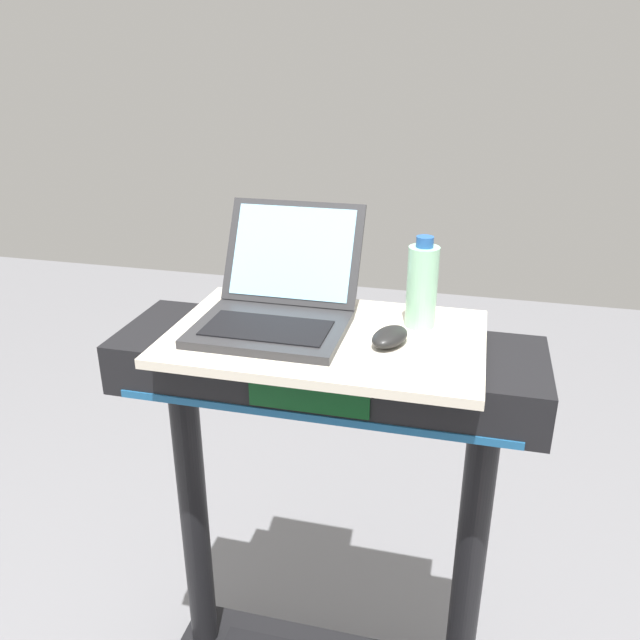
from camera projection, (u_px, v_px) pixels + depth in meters
The scene contains 4 objects.
desk_board at pixel (326, 337), 1.34m from camera, with size 0.65×0.42×0.02m, color beige.
laptop at pixel (278, 302), 1.36m from camera, with size 0.31×0.36×0.23m.
computer_mouse at pixel (390, 337), 1.27m from camera, with size 0.06×0.10×0.03m, color black.
water_bottle at pixel (422, 285), 1.33m from camera, with size 0.06×0.06×0.20m.
Camera 1 is at (0.28, -0.48, 1.64)m, focal length 36.03 mm.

